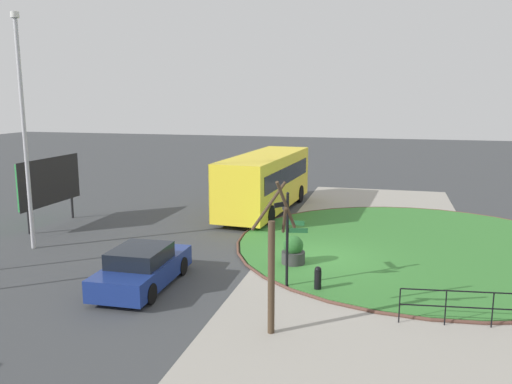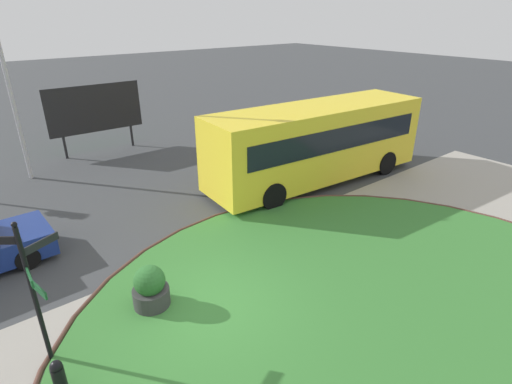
% 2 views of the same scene
% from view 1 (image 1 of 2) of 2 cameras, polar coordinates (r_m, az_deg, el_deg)
% --- Properties ---
extents(ground, '(120.00, 120.00, 0.00)m').
position_cam_1_polar(ground, '(20.06, 7.14, -7.38)').
color(ground, '#3D3F42').
extents(sidewalk_paving, '(32.00, 8.27, 0.02)m').
position_cam_1_polar(sidewalk_paving, '(19.93, 12.51, -7.65)').
color(sidewalk_paving, '#9E998E').
rests_on(sidewalk_paving, ground).
extents(grass_island, '(14.72, 14.72, 0.10)m').
position_cam_1_polar(grass_island, '(22.50, 17.35, -5.67)').
color(grass_island, '#387A33').
rests_on(grass_island, ground).
extents(grass_kerb_ring, '(15.03, 15.03, 0.11)m').
position_cam_1_polar(grass_kerb_ring, '(22.50, 17.35, -5.66)').
color(grass_kerb_ring, brown).
rests_on(grass_kerb_ring, ground).
extents(signpost_directional, '(1.12, 0.99, 3.17)m').
position_cam_1_polar(signpost_directional, '(16.53, 3.56, -4.53)').
color(signpost_directional, black).
rests_on(signpost_directional, ground).
extents(bollard_foreground, '(0.23, 0.23, 0.84)m').
position_cam_1_polar(bollard_foreground, '(16.75, 6.82, -9.47)').
color(bollard_foreground, black).
rests_on(bollard_foreground, ground).
extents(railing_grass_edge, '(0.49, 3.64, 1.02)m').
position_cam_1_polar(railing_grass_edge, '(15.28, 22.44, -11.33)').
color(railing_grass_edge, black).
rests_on(railing_grass_edge, ground).
extents(bus_yellow, '(9.53, 3.18, 3.08)m').
position_cam_1_polar(bus_yellow, '(27.78, 1.04, 1.23)').
color(bus_yellow, yellow).
rests_on(bus_yellow, ground).
extents(car_near_lane, '(4.32, 1.95, 1.36)m').
position_cam_1_polar(car_near_lane, '(17.38, -12.40, -8.18)').
color(car_near_lane, navy).
rests_on(car_near_lane, ground).
extents(lamppost_tall, '(0.32, 0.32, 9.28)m').
position_cam_1_polar(lamppost_tall, '(22.41, -24.19, 6.53)').
color(lamppost_tall, '#B7B7BC').
rests_on(lamppost_tall, ground).
extents(billboard_left, '(4.45, 0.21, 3.28)m').
position_cam_1_polar(billboard_left, '(26.46, -21.76, 1.03)').
color(billboard_left, black).
rests_on(billboard_left, ground).
extents(planter_near_signpost, '(0.86, 0.86, 1.14)m').
position_cam_1_polar(planter_near_signpost, '(19.08, 4.13, -6.63)').
color(planter_near_signpost, '#383838').
rests_on(planter_near_signpost, ground).
extents(street_tree_bare, '(1.21, 1.21, 4.15)m').
position_cam_1_polar(street_tree_bare, '(13.39, 1.87, -7.92)').
color(street_tree_bare, '#423323').
rests_on(street_tree_bare, ground).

